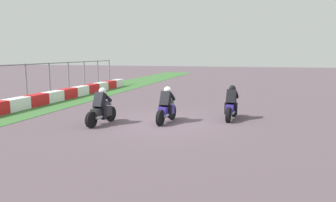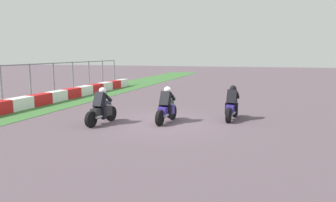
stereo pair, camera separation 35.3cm
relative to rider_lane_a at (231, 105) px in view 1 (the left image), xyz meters
name	(u,v)px [view 1 (the left image)]	position (x,y,z in m)	size (l,w,h in m)	color
ground_plane	(165,122)	(-1.42, 2.65, -0.62)	(120.00, 120.00, 0.00)	#56464F
grass_verge	(6,113)	(-1.42, 10.70, -0.62)	(72.00, 4.05, 0.02)	#396832
track_barrier	(5,107)	(-1.42, 10.73, -0.30)	(27.80, 0.60, 0.64)	red
rider_lane_a	(231,105)	(0.00, 0.00, 0.00)	(2.04, 0.56, 1.51)	black
rider_lane_b	(166,108)	(-1.38, 2.58, 0.00)	(2.04, 0.56, 1.51)	black
rider_lane_c	(101,109)	(-2.46, 5.05, 0.00)	(2.04, 0.58, 1.51)	black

